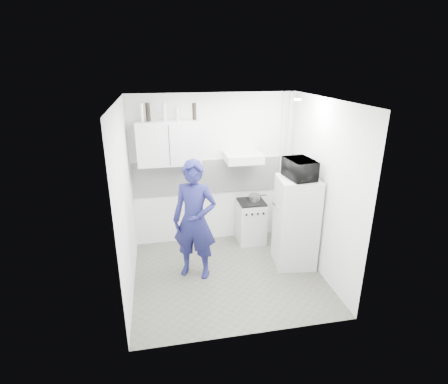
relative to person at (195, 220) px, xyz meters
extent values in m
plane|color=#52524A|center=(0.47, -0.15, -0.90)|extent=(2.80, 2.80, 0.00)
plane|color=white|center=(0.47, -0.15, 1.70)|extent=(2.80, 2.80, 0.00)
plane|color=white|center=(0.47, 1.10, 0.40)|extent=(2.80, 0.00, 2.80)
plane|color=white|center=(-0.93, -0.15, 0.40)|extent=(0.00, 2.60, 2.60)
plane|color=white|center=(1.87, -0.15, 0.40)|extent=(0.00, 2.60, 2.60)
imported|color=#191A4F|center=(0.00, 0.00, 0.00)|extent=(0.77, 0.66, 1.80)
cube|color=silver|center=(1.09, 0.85, -0.52)|extent=(0.47, 0.47, 0.75)
cube|color=silver|center=(1.57, 0.02, -0.18)|extent=(0.66, 0.66, 1.44)
cube|color=black|center=(1.09, 0.85, -0.14)|extent=(0.45, 0.45, 0.03)
cylinder|color=silver|center=(1.15, 0.88, -0.07)|extent=(0.19, 0.19, 0.11)
imported|color=black|center=(1.57, 0.02, 0.69)|extent=(0.56, 0.41, 0.29)
cylinder|color=silver|center=(-0.66, 0.93, 1.44)|extent=(0.06, 0.06, 0.27)
cylinder|color=black|center=(-0.57, 0.93, 1.44)|extent=(0.07, 0.07, 0.28)
cylinder|color=#B2B7BC|center=(-0.32, 0.93, 1.44)|extent=(0.06, 0.06, 0.28)
cylinder|color=silver|center=(-0.13, 0.93, 1.40)|extent=(0.08, 0.08, 0.20)
cylinder|color=black|center=(0.14, 0.93, 1.43)|extent=(0.07, 0.07, 0.26)
cube|color=silver|center=(-0.28, 0.93, 0.95)|extent=(1.00, 0.35, 0.70)
cube|color=silver|center=(0.92, 0.85, 0.67)|extent=(0.60, 0.50, 0.14)
cube|color=white|center=(0.47, 1.09, 0.30)|extent=(2.74, 0.03, 0.60)
cylinder|color=silver|center=(1.77, 1.02, 0.40)|extent=(0.05, 0.05, 2.60)
cylinder|color=silver|center=(1.65, 1.02, 0.40)|extent=(0.04, 0.04, 2.60)
cylinder|color=white|center=(1.47, 0.05, 1.67)|extent=(0.10, 0.10, 0.02)
camera|label=1|loc=(-0.46, -4.59, 2.16)|focal=28.00mm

